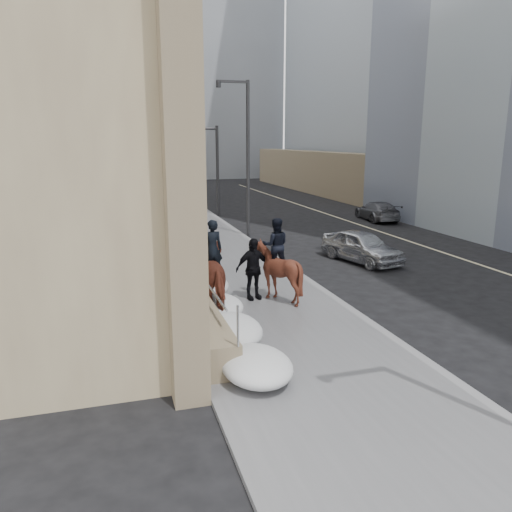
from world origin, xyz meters
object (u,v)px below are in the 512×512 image
Objects in this scene: pedestrian at (253,269)px; car_grey at (377,211)px; car_silver at (362,246)px; mounted_horse_left at (216,275)px; mounted_horse_right at (276,267)px.

pedestrian is 18.49m from car_grey.
car_grey is at bearing 42.65° from car_silver.
mounted_horse_left is 20.06m from car_grey.
car_grey is (13.69, 14.65, -0.63)m from mounted_horse_left.
car_silver is (5.96, 3.94, -0.43)m from pedestrian.
car_grey is at bearing -116.14° from mounted_horse_right.
pedestrian is at bearing 54.62° from car_grey.
car_silver is at bearing -153.34° from mounted_horse_left.
mounted_horse_left is at bearing -157.02° from pedestrian.
mounted_horse_right is 18.23m from car_grey.
car_grey is at bearing 38.12° from pedestrian.
mounted_horse_left reaches higher than pedestrian.
mounted_horse_right is (2.06, 0.63, -0.06)m from mounted_horse_left.
mounted_horse_left is 0.69× the size of car_silver.
mounted_horse_right is 1.32× the size of pedestrian.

